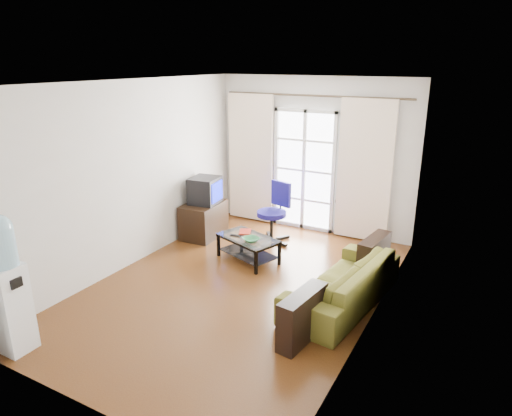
{
  "coord_description": "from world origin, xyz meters",
  "views": [
    {
      "loc": [
        2.89,
        -4.79,
        2.96
      ],
      "look_at": [
        0.08,
        0.35,
        1.04
      ],
      "focal_mm": 32.0,
      "sensor_mm": 36.0,
      "label": 1
    }
  ],
  "objects_px": {
    "crt_tv": "(204,190)",
    "water_cooler": "(7,282)",
    "coffee_table": "(248,245)",
    "tv_stand": "(204,220)",
    "sofa": "(343,282)",
    "task_chair": "(273,224)"
  },
  "relations": [
    {
      "from": "coffee_table",
      "to": "task_chair",
      "type": "bearing_deg",
      "value": 91.25
    },
    {
      "from": "sofa",
      "to": "coffee_table",
      "type": "xyz_separation_m",
      "value": [
        -1.68,
        0.55,
        -0.04
      ]
    },
    {
      "from": "sofa",
      "to": "task_chair",
      "type": "height_order",
      "value": "task_chair"
    },
    {
      "from": "water_cooler",
      "to": "sofa",
      "type": "bearing_deg",
      "value": 43.35
    },
    {
      "from": "tv_stand",
      "to": "water_cooler",
      "type": "bearing_deg",
      "value": -91.66
    },
    {
      "from": "crt_tv",
      "to": "coffee_table",
      "type": "bearing_deg",
      "value": -32.52
    },
    {
      "from": "tv_stand",
      "to": "crt_tv",
      "type": "height_order",
      "value": "crt_tv"
    },
    {
      "from": "coffee_table",
      "to": "task_chair",
      "type": "distance_m",
      "value": 0.88
    },
    {
      "from": "sofa",
      "to": "crt_tv",
      "type": "xyz_separation_m",
      "value": [
        -2.87,
        1.1,
        0.54
      ]
    },
    {
      "from": "sofa",
      "to": "coffee_table",
      "type": "bearing_deg",
      "value": -100.59
    },
    {
      "from": "coffee_table",
      "to": "sofa",
      "type": "bearing_deg",
      "value": -18.04
    },
    {
      "from": "tv_stand",
      "to": "task_chair",
      "type": "distance_m",
      "value": 1.22
    },
    {
      "from": "crt_tv",
      "to": "water_cooler",
      "type": "bearing_deg",
      "value": -95.16
    },
    {
      "from": "sofa",
      "to": "coffee_table",
      "type": "distance_m",
      "value": 1.77
    },
    {
      "from": "sofa",
      "to": "coffee_table",
      "type": "relative_size",
      "value": 1.94
    },
    {
      "from": "tv_stand",
      "to": "crt_tv",
      "type": "relative_size",
      "value": 1.5
    },
    {
      "from": "crt_tv",
      "to": "water_cooler",
      "type": "relative_size",
      "value": 0.36
    },
    {
      "from": "crt_tv",
      "to": "task_chair",
      "type": "relative_size",
      "value": 0.54
    },
    {
      "from": "crt_tv",
      "to": "task_chair",
      "type": "distance_m",
      "value": 1.32
    },
    {
      "from": "crt_tv",
      "to": "tv_stand",
      "type": "bearing_deg",
      "value": -99.81
    },
    {
      "from": "coffee_table",
      "to": "tv_stand",
      "type": "bearing_deg",
      "value": 156.36
    },
    {
      "from": "crt_tv",
      "to": "water_cooler",
      "type": "height_order",
      "value": "water_cooler"
    }
  ]
}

